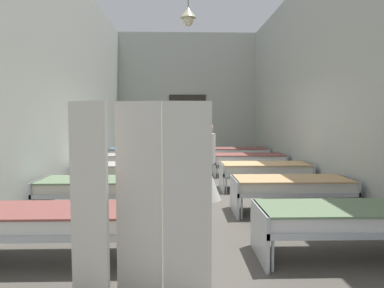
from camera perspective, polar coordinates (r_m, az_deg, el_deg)
ground_plane at (r=7.89m, az=0.07°, el=-7.53°), size 5.81×13.25×0.10m
room_shell at (r=8.96m, az=-0.16°, el=9.46°), size 5.61×12.85×4.75m
bed_left_row_0 at (r=4.29m, az=-19.92°, el=-11.22°), size 1.90×0.84×0.57m
bed_right_row_0 at (r=4.46m, az=22.47°, el=-10.71°), size 1.90×0.84×0.57m
bed_left_row_1 at (r=6.08m, az=-14.28°, el=-6.55°), size 1.90×0.84×0.57m
bed_right_row_1 at (r=6.19m, az=15.24°, el=-6.36°), size 1.90×0.84×0.57m
bed_left_row_2 at (r=7.92m, az=-11.28°, el=-3.99°), size 1.90×0.84×0.57m
bed_right_row_2 at (r=8.01m, az=11.28°, el=-3.89°), size 1.90×0.84×0.57m
bed_left_row_3 at (r=9.78m, az=-9.42°, el=-2.39°), size 1.90×0.84×0.57m
bed_right_row_3 at (r=9.85m, az=8.81°, el=-2.34°), size 1.90×0.84×0.57m
bed_left_row_4 at (r=11.65m, az=-8.17°, el=-1.31°), size 1.90×0.84×0.57m
bed_right_row_4 at (r=11.71m, az=7.12°, el=-1.27°), size 1.90×0.84×0.57m
nurse_near_aisle at (r=7.85m, az=0.17°, el=-3.30°), size 0.52×0.52×1.49m
nurse_mid_aisle at (r=6.88m, az=2.40°, el=-4.39°), size 0.52×0.52×1.49m
potted_plant at (r=11.44m, az=0.39°, el=0.11°), size 0.55×0.55×1.17m
privacy_screen at (r=3.22m, az=-8.33°, el=-8.64°), size 1.24×0.25×1.70m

